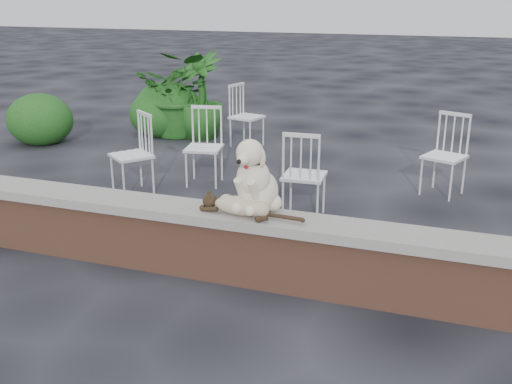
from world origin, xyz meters
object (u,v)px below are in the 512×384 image
(chair_c, at_px, (304,174))
(potted_plant_a, at_px, (179,94))
(chair_a, at_px, (204,147))
(chair_d, at_px, (444,155))
(chair_b, at_px, (131,154))
(cat, at_px, (242,205))
(dog, at_px, (258,173))
(chair_e, at_px, (247,116))
(potted_plant_b, at_px, (200,95))

(chair_c, bearing_deg, potted_plant_a, -48.56)
(chair_a, xyz_separation_m, chair_d, (2.77, 0.56, 0.00))
(chair_b, bearing_deg, chair_a, 80.01)
(cat, height_order, chair_a, chair_a)
(dog, xyz_separation_m, cat, (-0.08, -0.15, -0.22))
(chair_e, height_order, potted_plant_a, potted_plant_a)
(cat, distance_m, chair_b, 2.65)
(chair_c, height_order, chair_e, same)
(dog, relative_size, chair_d, 0.66)
(dog, relative_size, potted_plant_a, 0.45)
(dog, height_order, chair_b, dog)
(chair_e, distance_m, chair_d, 3.25)
(chair_d, bearing_deg, chair_a, -147.78)
(chair_e, height_order, potted_plant_b, potted_plant_b)
(dog, distance_m, chair_d, 3.05)
(chair_a, bearing_deg, chair_b, -148.01)
(cat, bearing_deg, chair_c, 96.62)
(chair_b, height_order, chair_d, same)
(dog, distance_m, chair_e, 4.43)
(dog, distance_m, chair_c, 1.51)
(dog, bearing_deg, potted_plant_a, 132.74)
(chair_a, distance_m, chair_e, 1.96)
(dog, height_order, potted_plant_a, potted_plant_a)
(cat, height_order, chair_e, chair_e)
(dog, bearing_deg, chair_b, 152.92)
(chair_c, bearing_deg, chair_e, -61.82)
(chair_d, relative_size, potted_plant_a, 0.68)
(chair_b, height_order, potted_plant_a, potted_plant_a)
(dog, bearing_deg, cat, -108.70)
(dog, relative_size, chair_a, 0.66)
(cat, bearing_deg, dog, 71.30)
(cat, relative_size, chair_b, 1.10)
(potted_plant_b, bearing_deg, chair_e, -17.96)
(chair_c, height_order, chair_b, same)
(cat, bearing_deg, potted_plant_b, 127.65)
(chair_e, height_order, chair_d, same)
(chair_a, xyz_separation_m, potted_plant_b, (-1.08, 2.25, 0.21))
(chair_c, relative_size, chair_d, 1.00)
(cat, bearing_deg, potted_plant_a, 131.13)
(chair_a, bearing_deg, potted_plant_a, 111.94)
(potted_plant_a, bearing_deg, chair_d, -21.57)
(chair_a, relative_size, chair_c, 1.00)
(chair_e, bearing_deg, potted_plant_a, 92.36)
(chair_c, xyz_separation_m, chair_e, (-1.61, 2.65, 0.00))
(chair_a, height_order, chair_e, same)
(chair_c, bearing_deg, chair_b, -5.84)
(chair_a, height_order, chair_b, same)
(cat, distance_m, potted_plant_a, 5.32)
(chair_e, bearing_deg, chair_b, -176.52)
(chair_b, bearing_deg, chair_d, 55.91)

